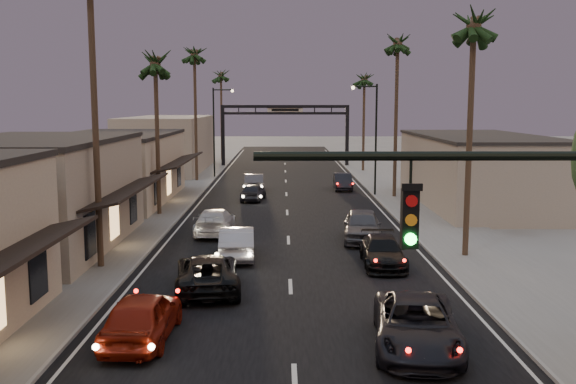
{
  "coord_description": "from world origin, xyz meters",
  "views": [
    {
      "loc": [
        -0.33,
        -6.52,
        7.46
      ],
      "look_at": [
        -0.01,
        29.31,
        2.5
      ],
      "focal_mm": 40.0,
      "sensor_mm": 36.0,
      "label": 1
    }
  ],
  "objects_px": {
    "palm_lc": "(155,57)",
    "palm_ra": "(474,17)",
    "streetlight_right": "(373,130)",
    "palm_far": "(221,72)",
    "palm_rc": "(364,75)",
    "palm_ld": "(194,50)",
    "arch": "(285,120)",
    "palm_rb": "(398,39)",
    "curbside_near": "(416,325)",
    "oncoming_red": "(142,316)",
    "oncoming_pickup": "(207,273)",
    "oncoming_silver": "(237,242)",
    "streetlight_left": "(217,125)",
    "curbside_black": "(383,252)"
  },
  "relations": [
    {
      "from": "palm_lc",
      "to": "palm_ra",
      "type": "bearing_deg",
      "value": -34.9
    },
    {
      "from": "streetlight_right",
      "to": "palm_far",
      "type": "bearing_deg",
      "value": 114.76
    },
    {
      "from": "palm_lc",
      "to": "palm_rc",
      "type": "height_order",
      "value": "same"
    },
    {
      "from": "palm_ld",
      "to": "palm_far",
      "type": "relative_size",
      "value": 1.08
    },
    {
      "from": "arch",
      "to": "palm_far",
      "type": "xyz_separation_m",
      "value": [
        -8.3,
        8.0,
        5.91
      ]
    },
    {
      "from": "palm_rb",
      "to": "curbside_near",
      "type": "xyz_separation_m",
      "value": [
        -4.84,
        -31.75,
        -11.66
      ]
    },
    {
      "from": "palm_ld",
      "to": "palm_rc",
      "type": "distance_m",
      "value": 19.51
    },
    {
      "from": "arch",
      "to": "palm_ra",
      "type": "height_order",
      "value": "palm_ra"
    },
    {
      "from": "streetlight_right",
      "to": "palm_lc",
      "type": "relative_size",
      "value": 0.74
    },
    {
      "from": "palm_rb",
      "to": "oncoming_red",
      "type": "relative_size",
      "value": 3.02
    },
    {
      "from": "oncoming_red",
      "to": "curbside_near",
      "type": "bearing_deg",
      "value": 176.9
    },
    {
      "from": "palm_lc",
      "to": "oncoming_pickup",
      "type": "xyz_separation_m",
      "value": [
        5.26,
        -17.5,
        -9.73
      ]
    },
    {
      "from": "palm_lc",
      "to": "oncoming_red",
      "type": "bearing_deg",
      "value": -80.52
    },
    {
      "from": "palm_ra",
      "to": "palm_rb",
      "type": "distance_m",
      "value": 20.02
    },
    {
      "from": "arch",
      "to": "palm_ld",
      "type": "distance_m",
      "value": 18.61
    },
    {
      "from": "palm_ra",
      "to": "oncoming_pickup",
      "type": "bearing_deg",
      "value": -155.28
    },
    {
      "from": "palm_ld",
      "to": "palm_rc",
      "type": "bearing_deg",
      "value": 27.62
    },
    {
      "from": "oncoming_pickup",
      "to": "oncoming_silver",
      "type": "height_order",
      "value": "oncoming_silver"
    },
    {
      "from": "streetlight_right",
      "to": "palm_ld",
      "type": "xyz_separation_m",
      "value": [
        -15.52,
        10.0,
        7.09
      ]
    },
    {
      "from": "arch",
      "to": "palm_ld",
      "type": "height_order",
      "value": "palm_ld"
    },
    {
      "from": "oncoming_silver",
      "to": "palm_far",
      "type": "bearing_deg",
      "value": -87.24
    },
    {
      "from": "palm_lc",
      "to": "palm_rb",
      "type": "bearing_deg",
      "value": 24.94
    },
    {
      "from": "palm_ld",
      "to": "streetlight_right",
      "type": "bearing_deg",
      "value": -32.79
    },
    {
      "from": "palm_rc",
      "to": "streetlight_left",
      "type": "bearing_deg",
      "value": -158.86
    },
    {
      "from": "palm_far",
      "to": "palm_ra",
      "type": "bearing_deg",
      "value": -72.62
    },
    {
      "from": "oncoming_silver",
      "to": "streetlight_right",
      "type": "bearing_deg",
      "value": -117.6
    },
    {
      "from": "palm_rb",
      "to": "streetlight_left",
      "type": "bearing_deg",
      "value": 137.95
    },
    {
      "from": "palm_rc",
      "to": "palm_far",
      "type": "height_order",
      "value": "palm_far"
    },
    {
      "from": "oncoming_red",
      "to": "curbside_near",
      "type": "distance_m",
      "value": 8.56
    },
    {
      "from": "palm_lc",
      "to": "palm_rb",
      "type": "relative_size",
      "value": 0.86
    },
    {
      "from": "oncoming_red",
      "to": "palm_lc",
      "type": "bearing_deg",
      "value": -78.59
    },
    {
      "from": "palm_ld",
      "to": "palm_far",
      "type": "distance_m",
      "value": 23.02
    },
    {
      "from": "streetlight_left",
      "to": "palm_rc",
      "type": "height_order",
      "value": "palm_rc"
    },
    {
      "from": "arch",
      "to": "palm_ld",
      "type": "xyz_separation_m",
      "value": [
        -8.6,
        -15.0,
        6.88
      ]
    },
    {
      "from": "streetlight_right",
      "to": "palm_far",
      "type": "relative_size",
      "value": 0.68
    },
    {
      "from": "oncoming_pickup",
      "to": "curbside_black",
      "type": "xyz_separation_m",
      "value": [
        7.64,
        3.83,
        -0.06
      ]
    },
    {
      "from": "streetlight_right",
      "to": "palm_ld",
      "type": "height_order",
      "value": "palm_ld"
    },
    {
      "from": "streetlight_right",
      "to": "palm_ld",
      "type": "bearing_deg",
      "value": 147.21
    },
    {
      "from": "palm_ra",
      "to": "curbside_black",
      "type": "distance_m",
      "value": 11.71
    },
    {
      "from": "streetlight_right",
      "to": "palm_lc",
      "type": "bearing_deg",
      "value": -149.89
    },
    {
      "from": "palm_ld",
      "to": "streetlight_left",
      "type": "bearing_deg",
      "value": 60.75
    },
    {
      "from": "streetlight_right",
      "to": "palm_rb",
      "type": "relative_size",
      "value": 0.63
    },
    {
      "from": "palm_ld",
      "to": "curbside_near",
      "type": "relative_size",
      "value": 2.6
    },
    {
      "from": "palm_far",
      "to": "oncoming_red",
      "type": "height_order",
      "value": "palm_far"
    },
    {
      "from": "oncoming_pickup",
      "to": "curbside_near",
      "type": "bearing_deg",
      "value": 131.52
    },
    {
      "from": "oncoming_silver",
      "to": "oncoming_pickup",
      "type": "bearing_deg",
      "value": 78.49
    },
    {
      "from": "streetlight_right",
      "to": "curbside_near",
      "type": "distance_m",
      "value": 33.21
    },
    {
      "from": "palm_rb",
      "to": "oncoming_pickup",
      "type": "distance_m",
      "value": 30.48
    },
    {
      "from": "streetlight_left",
      "to": "palm_far",
      "type": "distance_m",
      "value": 20.96
    },
    {
      "from": "palm_lc",
      "to": "oncoming_silver",
      "type": "bearing_deg",
      "value": -63.23
    }
  ]
}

